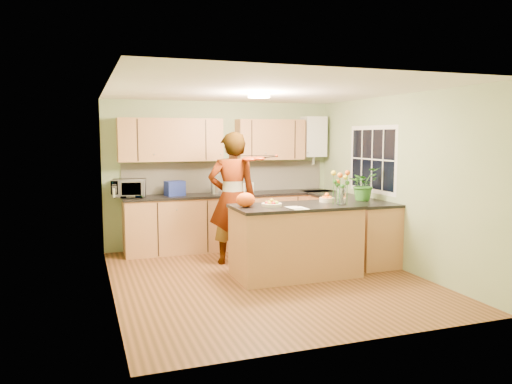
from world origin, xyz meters
name	(u,v)px	position (x,y,z in m)	size (l,w,h in m)	color
floor	(266,278)	(0.00, 0.00, 0.00)	(4.50, 4.50, 0.00)	#523317
ceiling	(267,90)	(0.00, 0.00, 2.50)	(4.00, 4.50, 0.02)	white
wall_back	(221,174)	(0.00, 2.25, 1.25)	(4.00, 0.02, 2.50)	#90AA79
wall_front	(355,210)	(0.00, -2.25, 1.25)	(4.00, 0.02, 2.50)	#90AA79
wall_left	(109,192)	(-2.00, 0.00, 1.25)	(0.02, 4.50, 2.50)	#90AA79
wall_right	(395,182)	(2.00, 0.00, 1.25)	(0.02, 4.50, 2.50)	#90AA79
back_counter	(232,221)	(0.10, 1.95, 0.47)	(3.64, 0.62, 0.94)	#B17547
right_counter	(346,226)	(1.70, 0.85, 0.47)	(0.62, 2.24, 0.94)	#B17547
splashback	(227,177)	(0.10, 2.23, 1.20)	(3.60, 0.02, 0.52)	beige
upper_cabinets	(213,140)	(-0.18, 2.08, 1.85)	(3.20, 0.34, 0.70)	#B17547
boiler	(314,137)	(1.70, 2.09, 1.90)	(0.40, 0.30, 0.86)	white
window_right	(372,159)	(1.99, 0.60, 1.55)	(0.01, 1.30, 1.05)	white
light_switch	(114,193)	(-1.99, -0.60, 1.30)	(0.02, 0.09, 0.09)	white
ceiling_lamp	(259,95)	(0.00, 0.30, 2.46)	(0.30, 0.30, 0.07)	#FFEABF
peninsula_island	(295,240)	(0.42, 0.00, 0.49)	(1.71, 0.87, 0.98)	#B17547
fruit_dish	(272,203)	(0.07, 0.00, 1.02)	(0.27, 0.27, 0.09)	beige
orange_bowl	(327,198)	(0.97, 0.15, 1.03)	(0.21, 0.21, 0.12)	beige
flower_vase	(342,180)	(1.02, -0.18, 1.32)	(0.28, 0.28, 0.52)	silver
orange_bag	(245,200)	(-0.28, 0.05, 1.07)	(0.26, 0.22, 0.19)	#FF5815
papers	(298,208)	(0.32, -0.30, 0.98)	(0.21, 0.28, 0.01)	white
violinist	(232,198)	(-0.19, 0.94, 0.99)	(0.72, 0.47, 1.97)	tan
violin	(250,159)	(0.01, 0.72, 1.58)	(0.55, 0.22, 0.11)	#4F0A04
microwave	(129,188)	(-1.60, 1.98, 1.08)	(0.52, 0.35, 0.29)	white
blue_box	(175,188)	(-0.87, 1.96, 1.06)	(0.30, 0.22, 0.24)	navy
kettle	(215,187)	(-0.18, 1.98, 1.06)	(0.15, 0.15, 0.28)	#B6B6BA
jar_cream	(242,188)	(0.29, 1.96, 1.03)	(0.11, 0.11, 0.17)	beige
jar_white	(251,188)	(0.42, 1.89, 1.03)	(0.12, 0.12, 0.18)	white
potted_plant	(363,184)	(1.70, 0.37, 1.19)	(0.45, 0.39, 0.50)	#2E6D24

